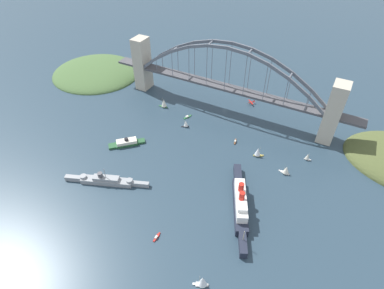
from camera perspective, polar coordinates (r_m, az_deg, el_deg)
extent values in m
plane|color=#283D4C|center=(367.65, 5.94, 6.25)|extent=(1400.00, 1400.00, 0.00)
cube|color=#BCB29E|center=(333.26, 24.26, 5.19)|extent=(14.92, 19.11, 64.38)
cube|color=#BCB29E|center=(399.67, -9.02, 14.31)|extent=(14.92, 19.11, 64.38)
cube|color=#47474C|center=(351.67, 6.27, 10.29)|extent=(208.57, 14.49, 2.40)
cube|color=#47474C|center=(335.13, 27.33, 3.86)|extent=(24.00, 14.49, 2.40)
cube|color=#47474C|center=(411.65, -11.27, 14.51)|extent=(24.00, 14.49, 2.40)
cube|color=slate|center=(335.75, 22.35, 7.41)|extent=(23.60, 1.80, 19.76)
cube|color=slate|center=(329.82, 19.39, 10.76)|extent=(23.29, 1.80, 16.14)
cube|color=slate|center=(327.58, 16.14, 13.58)|extent=(22.90, 1.80, 12.52)
cube|color=slate|center=(328.70, 12.69, 15.78)|extent=(22.43, 1.80, 8.85)
cube|color=slate|center=(332.88, 9.13, 17.29)|extent=(21.89, 1.80, 5.11)
cube|color=slate|center=(339.87, 5.57, 18.09)|extent=(21.89, 1.80, 5.11)
cube|color=slate|center=(349.51, 2.12, 18.22)|extent=(22.43, 1.80, 8.85)
cube|color=slate|center=(361.71, -1.12, 17.72)|extent=(22.90, 1.80, 12.52)
cube|color=slate|center=(376.45, -4.10, 16.67)|extent=(23.29, 1.80, 16.14)
cube|color=slate|center=(393.78, -6.78, 15.16)|extent=(23.60, 1.80, 19.76)
cube|color=slate|center=(324.52, 21.93, 6.33)|extent=(23.60, 1.80, 19.76)
cube|color=slate|center=(318.39, 18.86, 9.77)|extent=(23.29, 1.80, 16.14)
cube|color=slate|center=(316.07, 15.49, 12.69)|extent=(22.90, 1.80, 12.52)
cube|color=slate|center=(317.23, 11.92, 14.96)|extent=(22.43, 1.80, 8.85)
cube|color=slate|center=(321.55, 8.26, 16.52)|extent=(21.89, 1.80, 5.11)
cube|color=slate|center=(328.79, 4.61, 17.35)|extent=(21.89, 1.80, 5.11)
cube|color=slate|center=(338.74, 1.09, 17.48)|extent=(22.43, 1.80, 8.85)
cube|color=slate|center=(351.31, -2.20, 16.98)|extent=(22.90, 1.80, 12.52)
cube|color=slate|center=(366.47, -5.20, 15.91)|extent=(23.29, 1.80, 16.14)
cube|color=slate|center=(384.26, -7.88, 14.39)|extent=(23.60, 1.80, 19.76)
cube|color=slate|center=(334.38, 23.55, 5.09)|extent=(1.40, 13.04, 1.40)
cube|color=slate|center=(322.29, 17.52, 11.86)|extent=(1.40, 13.04, 1.40)
cube|color=slate|center=(324.51, 10.52, 16.31)|extent=(1.40, 13.04, 1.40)
cube|color=slate|center=(338.70, 3.34, 17.95)|extent=(1.40, 13.04, 1.40)
cube|color=slate|center=(363.45, -3.19, 16.96)|extent=(1.40, 13.04, 1.40)
cube|color=slate|center=(398.57, -8.54, 13.94)|extent=(1.40, 13.04, 1.40)
cylinder|color=slate|center=(336.00, 20.61, 8.05)|extent=(0.56, 0.56, 16.06)
cylinder|color=slate|center=(324.78, 20.13, 7.00)|extent=(0.56, 0.56, 16.06)
cylinder|color=slate|center=(334.86, 17.30, 10.11)|extent=(0.56, 0.56, 29.49)
cylinder|color=slate|center=(323.61, 16.72, 9.12)|extent=(0.56, 0.56, 29.49)
cylinder|color=slate|center=(336.13, 13.89, 11.85)|extent=(0.56, 0.56, 39.08)
cylinder|color=slate|center=(324.92, 13.20, 10.92)|extent=(0.56, 0.56, 39.08)
cylinder|color=slate|center=(339.71, 10.44, 13.25)|extent=(0.56, 0.56, 44.83)
cylinder|color=slate|center=(328.62, 9.65, 12.36)|extent=(0.56, 0.56, 44.83)
cylinder|color=slate|center=(345.47, 7.02, 14.28)|extent=(0.56, 0.56, 46.75)
cylinder|color=slate|center=(334.57, 6.13, 13.43)|extent=(0.56, 0.56, 46.75)
cylinder|color=slate|center=(353.29, 3.67, 14.95)|extent=(0.56, 0.56, 44.83)
cylinder|color=slate|center=(342.64, 2.71, 14.13)|extent=(0.56, 0.56, 44.83)
cylinder|color=slate|center=(363.05, 0.45, 15.26)|extent=(0.56, 0.56, 39.08)
cylinder|color=slate|center=(352.69, -0.56, 14.46)|extent=(0.56, 0.56, 39.08)
cylinder|color=slate|center=(374.64, -2.58, 15.25)|extent=(0.56, 0.56, 29.49)
cylinder|color=slate|center=(364.62, -3.64, 14.47)|extent=(0.56, 0.56, 29.49)
cylinder|color=slate|center=(387.98, -5.41, 14.95)|extent=(0.56, 0.56, 16.06)
cylinder|color=slate|center=(378.31, -6.49, 14.17)|extent=(0.56, 0.56, 16.06)
ellipsoid|color=#476638|center=(461.66, -16.99, 12.30)|extent=(119.69, 114.01, 20.22)
ellipsoid|color=#756B5B|center=(465.17, -11.90, 13.44)|extent=(41.89, 34.20, 11.12)
cube|color=#1E2333|center=(261.62, 8.72, -10.92)|extent=(31.55, 53.00, 6.86)
cube|color=#1E2333|center=(241.01, 9.23, -17.60)|extent=(12.46, 18.57, 6.86)
cube|color=#1E2333|center=(285.27, 8.30, -5.27)|extent=(13.45, 19.02, 6.86)
cube|color=white|center=(256.19, 8.88, -9.94)|extent=(24.56, 40.17, 7.24)
cube|color=white|center=(245.22, 9.16, -11.16)|extent=(10.46, 11.17, 3.20)
cylinder|color=red|center=(249.34, 9.07, -9.23)|extent=(4.45, 4.45, 7.38)
cylinder|color=red|center=(255.27, 8.95, -7.67)|extent=(4.45, 4.45, 7.38)
cylinder|color=tan|center=(235.17, 9.42, -16.05)|extent=(0.50, 0.50, 10.00)
cube|color=gray|center=(287.66, -15.26, -6.46)|extent=(45.35, 24.06, 4.46)
cube|color=gray|center=(278.91, -9.37, -7.15)|extent=(15.46, 8.89, 4.46)
cube|color=gray|center=(299.25, -20.73, -5.77)|extent=(15.72, 9.56, 4.46)
cube|color=gray|center=(285.03, -15.39, -5.95)|extent=(23.55, 14.27, 3.00)
cylinder|color=gray|center=(278.92, -11.34, -6.48)|extent=(5.60, 5.60, 2.20)
cylinder|color=gray|center=(293.05, -19.21, -5.54)|extent=(5.60, 5.60, 2.20)
cylinder|color=gray|center=(280.49, -15.62, -5.04)|extent=(0.60, 0.60, 10.00)
cylinder|color=#4C4C51|center=(284.03, -16.38, -5.33)|extent=(4.40, 4.40, 4.40)
cube|color=#23512D|center=(323.02, -11.76, 0.16)|extent=(22.31, 21.93, 2.20)
cube|color=#23512D|center=(323.42, -9.21, 0.61)|extent=(9.82, 9.80, 2.20)
cube|color=#23512D|center=(323.27, -14.30, -0.30)|extent=(10.74, 10.76, 2.20)
cube|color=beige|center=(321.27, -11.82, 0.53)|extent=(20.01, 19.65, 3.32)
cylinder|color=black|center=(319.47, -11.89, 0.93)|extent=(3.77, 3.77, 2.40)
cylinder|color=#B7B7B2|center=(419.32, 1.12, 11.23)|extent=(5.50, 3.21, 0.90)
cylinder|color=#B7B7B2|center=(422.36, 1.14, 11.46)|extent=(5.50, 3.21, 0.90)
cylinder|color=maroon|center=(418.76, 1.12, 11.36)|extent=(0.14, 0.14, 1.38)
cylinder|color=maroon|center=(421.80, 1.14, 11.59)|extent=(0.14, 0.14, 1.38)
ellipsoid|color=gold|center=(419.65, 1.14, 11.63)|extent=(7.09, 4.18, 1.22)
cylinder|color=maroon|center=(419.75, 0.68, 11.65)|extent=(1.22, 1.39, 1.16)
cube|color=gold|center=(419.42, 1.01, 11.70)|extent=(6.06, 10.39, 0.20)
cube|color=gold|center=(419.51, 1.58, 11.63)|extent=(2.71, 4.14, 0.12)
cube|color=maroon|center=(418.91, 1.58, 11.78)|extent=(1.05, 0.57, 1.50)
cylinder|color=#B7B7B2|center=(381.55, 10.84, 7.19)|extent=(4.08, 4.31, 0.90)
cylinder|color=#B7B7B2|center=(383.85, 10.62, 7.45)|extent=(4.08, 4.31, 0.90)
cylinder|color=maroon|center=(380.99, 10.86, 7.32)|extent=(0.14, 0.14, 1.18)
cylinder|color=maroon|center=(383.30, 10.64, 7.57)|extent=(0.14, 0.14, 1.18)
ellipsoid|color=#B21E19|center=(381.52, 10.77, 7.59)|extent=(6.17, 6.54, 1.13)
cylinder|color=maroon|center=(379.96, 10.30, 7.51)|extent=(1.33, 1.32, 1.08)
cube|color=#B21E19|center=(380.83, 10.65, 7.63)|extent=(8.84, 8.36, 0.20)
cube|color=#B21E19|center=(383.01, 11.24, 7.69)|extent=(3.67, 3.51, 0.12)
cube|color=maroon|center=(382.38, 11.26, 7.84)|extent=(0.84, 0.89, 1.50)
cube|color=gold|center=(310.66, 12.00, -1.96)|extent=(6.48, 4.94, 1.04)
cube|color=gold|center=(311.49, 12.73, -1.96)|extent=(2.29, 1.90, 1.04)
cube|color=gold|center=(309.88, 11.27, -1.96)|extent=(2.39, 2.09, 1.04)
cylinder|color=tan|center=(307.04, 12.23, -1.19)|extent=(0.16, 0.16, 10.27)
cone|color=white|center=(307.02, 11.90, -1.26)|extent=(7.48, 7.48, 8.22)
cube|color=#B2231E|center=(246.59, -6.45, -16.41)|extent=(2.04, 5.26, 0.96)
cube|color=#B2231E|center=(248.10, -6.00, -15.82)|extent=(1.11, 1.76, 0.96)
cube|color=#B2231E|center=(245.11, -6.91, -17.00)|extent=(1.33, 1.76, 0.96)
cube|color=beige|center=(245.49, -6.55, -16.40)|extent=(1.62, 2.63, 0.99)
cube|color=brown|center=(322.58, 7.87, 0.53)|extent=(2.91, 5.48, 1.06)
cube|color=brown|center=(325.25, 7.97, 0.91)|extent=(1.36, 1.91, 1.06)
cube|color=brown|center=(319.93, 7.76, 0.14)|extent=(1.56, 1.96, 1.06)
cube|color=beige|center=(321.33, 7.87, 0.62)|extent=(2.00, 2.86, 1.29)
cube|color=silver|center=(319.49, 20.28, -2.57)|extent=(4.19, 2.20, 1.07)
cube|color=silver|center=(319.85, 20.74, -2.66)|extent=(1.43, 0.90, 1.07)
cube|color=silver|center=(319.16, 19.82, -2.48)|extent=(1.45, 1.03, 1.07)
cylinder|color=tan|center=(316.86, 20.51, -2.03)|extent=(0.16, 0.16, 7.29)
cone|color=silver|center=(316.94, 20.29, -2.04)|extent=(4.27, 4.27, 5.83)
cube|color=#2D6B3D|center=(353.94, -0.80, 5.05)|extent=(5.02, 7.30, 0.80)
cube|color=#2D6B3D|center=(356.32, -0.25, 5.33)|extent=(2.24, 2.65, 0.80)
cube|color=#2D6B3D|center=(351.60, -1.36, 4.77)|extent=(2.54, 2.76, 0.80)
cube|color=beige|center=(352.92, -0.91, 5.13)|extent=(3.30, 3.95, 1.19)
cube|color=black|center=(339.85, -1.28, 3.32)|extent=(5.28, 4.42, 0.73)
cube|color=black|center=(339.68, -1.85, 3.28)|extent=(1.88, 1.66, 0.73)
cube|color=black|center=(340.06, -0.72, 3.35)|extent=(1.98, 1.81, 0.73)
cylinder|color=tan|center=(337.05, -1.37, 3.94)|extent=(0.16, 0.16, 8.52)
cone|color=white|center=(337.39, -1.11, 3.89)|extent=(6.43, 6.43, 6.82)
cube|color=silver|center=(299.51, 16.40, -4.92)|extent=(6.35, 3.38, 0.94)
cube|color=silver|center=(300.16, 15.70, -4.62)|extent=(2.15, 1.43, 0.94)
cube|color=silver|center=(298.90, 17.11, -5.22)|extent=(2.18, 1.67, 0.94)
cylinder|color=tan|center=(296.21, 16.49, -4.21)|extent=(0.16, 0.16, 8.95)
cone|color=silver|center=(296.24, 16.79, -4.40)|extent=(6.20, 6.20, 7.16)
cube|color=silver|center=(227.65, 1.54, -24.14)|extent=(7.07, 5.39, 1.06)
cube|color=silver|center=(227.75, 0.38, -24.06)|extent=(2.50, 2.14, 1.06)
cube|color=silver|center=(227.64, 2.70, -24.21)|extent=(2.61, 2.40, 1.06)
cylinder|color=tan|center=(222.26, 1.42, -23.47)|extent=(0.16, 0.16, 10.92)
cone|color=white|center=(222.73, 1.94, -23.57)|extent=(7.63, 7.63, 8.74)
cube|color=#2D6B3D|center=(372.66, -5.27, 6.91)|extent=(6.73, 3.55, 0.88)
cube|color=#2D6B3D|center=(374.45, -5.87, 7.05)|extent=(2.28, 1.53, 0.88)
cube|color=#2D6B3D|center=(370.93, -4.67, 6.77)|extent=(2.30, 1.80, 0.88)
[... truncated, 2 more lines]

